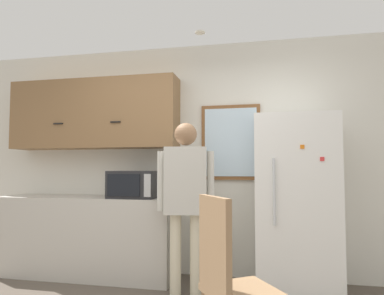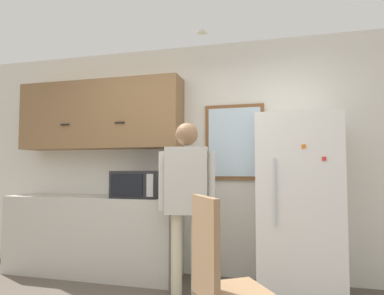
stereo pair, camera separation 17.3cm
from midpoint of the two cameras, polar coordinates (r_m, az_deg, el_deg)
name	(u,v)px [view 2 (the right image)]	position (r m, az deg, el deg)	size (l,w,h in m)	color
back_wall	(196,158)	(4.07, 1.88, -1.78)	(6.00, 0.06, 2.70)	silver
counter	(93,235)	(4.27, -15.02, -13.87)	(2.07, 0.57, 0.90)	#BCB7AD
upper_cabinets	(100,115)	(4.35, -14.00, 5.22)	(2.07, 0.37, 0.83)	olive
microwave	(138,184)	(3.88, -7.75, -6.09)	(0.52, 0.39, 0.30)	#232326
person	(187,190)	(3.36, 0.59, -7.07)	(0.55, 0.28, 1.68)	beige
refrigerator	(298,204)	(3.60, 18.64, -8.94)	(0.78, 0.73, 1.75)	white
chair	(220,276)	(2.26, 7.09, -20.50)	(0.59, 0.59, 1.06)	#997551
window	(234,142)	(3.96, 8.34, 0.90)	(0.68, 0.05, 0.86)	brown
ceiling_light	(202,32)	(3.85, 3.07, 18.66)	(0.11, 0.11, 0.01)	white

